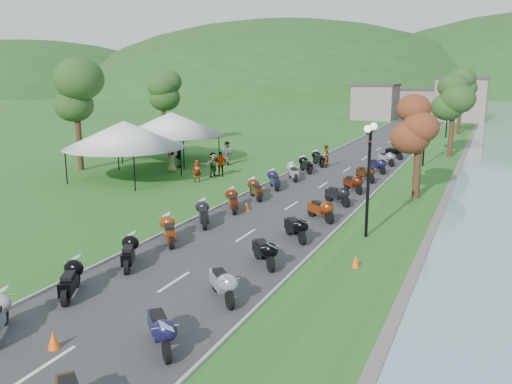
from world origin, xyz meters
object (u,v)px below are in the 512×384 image
at_px(pedestrian_b, 227,165).
at_px(pedestrian_c, 178,168).
at_px(vendor_tent_main, 125,151).
at_px(pedestrian_a, 197,182).

height_order(pedestrian_b, pedestrian_c, pedestrian_c).
distance_m(vendor_tent_main, pedestrian_c, 5.81).
relative_size(pedestrian_a, pedestrian_b, 0.88).
relative_size(vendor_tent_main, pedestrian_c, 2.87).
bearing_deg(pedestrian_b, pedestrian_a, 121.21).
bearing_deg(vendor_tent_main, pedestrian_a, 14.02).
distance_m(vendor_tent_main, pedestrian_b, 9.06).
bearing_deg(pedestrian_c, pedestrian_b, 91.59).
bearing_deg(vendor_tent_main, pedestrian_c, 81.68).
distance_m(pedestrian_a, pedestrian_c, 5.84).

